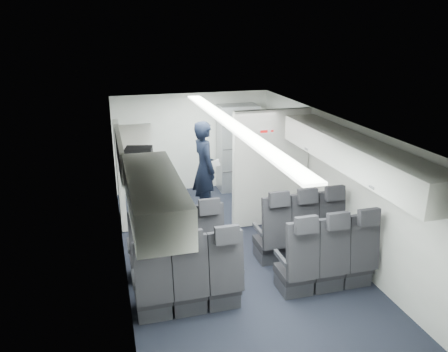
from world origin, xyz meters
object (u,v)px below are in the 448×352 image
seat_row_front (240,242)px  galley_unit (237,148)px  boarding_door (120,174)px  seat_row_mid (261,273)px  flight_attendant (205,169)px  carry_on_bag (139,155)px

seat_row_front → galley_unit: (0.95, 3.25, 0.55)m
boarding_door → seat_row_mid: bearing=-61.2°
seat_row_front → galley_unit: size_ratio=1.75×
galley_unit → seat_row_front: bearing=-106.3°
seat_row_front → boarding_door: bearing=128.2°
flight_attendant → carry_on_bag: bearing=136.3°
carry_on_bag → seat_row_front: bearing=4.1°
flight_attendant → seat_row_mid: bearing=173.2°
seat_row_mid → flight_attendant: size_ratio=1.81×
seat_row_front → galley_unit: 3.43m
seat_row_mid → galley_unit: 4.30m
boarding_door → flight_attendant: boarding_door is taller
flight_attendant → carry_on_bag: 2.48m
seat_row_front → galley_unit: galley_unit is taller
galley_unit → boarding_door: size_ratio=1.02×
boarding_door → flight_attendant: 1.57m
boarding_door → flight_attendant: size_ratio=1.01×
seat_row_mid → carry_on_bag: 2.29m
seat_row_front → flight_attendant: bearing=91.8°
seat_row_front → flight_attendant: flight_attendant is taller
seat_row_mid → galley_unit: bearing=77.1°
seat_row_mid → carry_on_bag: bearing=141.7°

